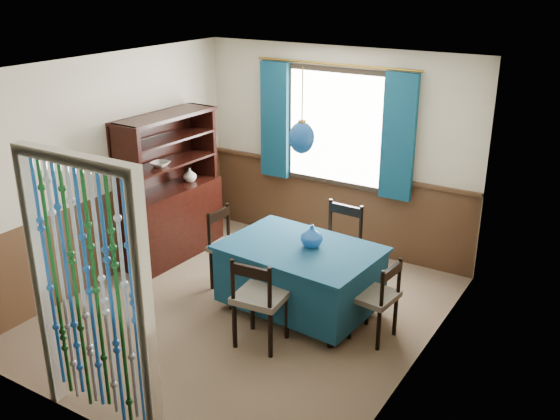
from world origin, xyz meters
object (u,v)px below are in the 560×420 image
Objects in this scene: chair_left at (231,246)px; sideboard at (171,209)px; vase_sideboard at (190,174)px; chair_right at (377,297)px; pendant_lamp at (302,137)px; vase_table at (312,237)px; dining_table at (300,274)px; bowl_shelf at (160,164)px; chair_near at (259,299)px; chair_far at (338,244)px.

sideboard reaches higher than chair_left.
vase_sideboard is at bearing 81.92° from sideboard.
chair_right is 2.91m from sideboard.
pendant_lamp reaches higher than vase_table.
pendant_lamp is (2.01, -0.36, 1.24)m from sideboard.
dining_table is 7.55× the size of vase_table.
pendant_lamp is (0.94, -0.11, 1.38)m from chair_left.
bowl_shelf is 0.57m from vase_sideboard.
chair_left is (-0.92, 0.83, -0.01)m from chair_near.
chair_right is 3.88× the size of vase_table.
vase_table is at bearing -5.30° from sideboard.
chair_right is 2.96m from vase_sideboard.
sideboard is 0.49m from vase_sideboard.
vase_table is at bearing 95.35° from chair_far.
bowl_shelf reaches higher than dining_table.
chair_near is at bearing 133.18° from chair_right.
sideboard is at bearing -100.73° from vase_sideboard.
chair_near reaches higher than chair_left.
chair_near is at bearing -24.77° from bowl_shelf.
chair_near is 1.11× the size of chair_right.
dining_table is 0.72m from chair_near.
chair_near is 4.89× the size of vase_sideboard.
chair_left is at bearing 177.71° from dining_table.
chair_near is 1.24m from chair_left.
chair_near is 2.26m from bowl_shelf.
sideboard reaches higher than vase_table.
bowl_shelf is at bearing 179.16° from dining_table.
sideboard is 0.66m from bowl_shelf.
dining_table is at bearing -141.35° from vase_table.
chair_far is at bearing 51.77° from chair_right.
chair_right is 3.54× the size of bowl_shelf.
vase_sideboard is (-1.95, 0.68, -0.87)m from pendant_lamp.
chair_left is 1.12× the size of pendant_lamp.
chair_far is at bearing 12.69° from sideboard.
pendant_lamp is at bearing 88.22° from chair_far.
chair_right is 2.93m from bowl_shelf.
sideboard is at bearing 107.43° from bowl_shelf.
sideboard is 8.37× the size of vase_table.
chair_near is 2.44m from vase_sideboard.
vase_table reaches higher than chair_near.
vase_sideboard reaches higher than chair_near.
vase_sideboard reaches higher than chair_right.
sideboard reaches higher than chair_far.
dining_table is at bearing -5.03° from bowl_shelf.
chair_left reaches higher than dining_table.
pendant_lamp is at bearing -141.35° from vase_table.
pendant_lamp is at bearing 81.59° from chair_left.
chair_right is at bearing -3.35° from pendant_lamp.
chair_right is (1.80, -0.16, -0.03)m from chair_left.
vase_table is 2.08m from bowl_shelf.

